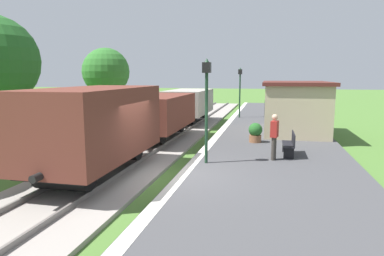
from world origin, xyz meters
The scene contains 15 objects.
ground_plane centered at (0.00, 0.00, 0.00)m, with size 160.00×160.00×0.00m, color #47702D.
platform_slab centered at (3.20, 0.00, 0.12)m, with size 6.00×60.00×0.25m, color #424244.
platform_edge_stripe centered at (0.40, 0.00, 0.25)m, with size 0.36×60.00×0.01m, color silver.
track_ballast centered at (-2.40, 0.00, 0.06)m, with size 3.80×60.00×0.12m, color gray.
rail_near centered at (-1.68, 0.00, 0.19)m, with size 0.07×60.00×0.14m, color slate.
rail_far centered at (-3.12, 0.00, 0.19)m, with size 0.07×60.00×0.14m, color slate.
freight_train centered at (-2.40, 5.65, 1.51)m, with size 2.50×19.40×2.72m.
station_hut centered at (4.40, 9.49, 1.65)m, with size 3.50×5.80×2.78m.
bench_near_hut centered at (3.85, 3.46, 0.72)m, with size 0.42×1.50×0.91m.
bench_down_platform centered at (3.85, 14.67, 0.72)m, with size 0.42×1.50×0.91m.
person_waiting centered at (3.22, 2.59, 1.18)m, with size 0.32×0.42×1.71m.
potted_planter centered at (2.41, 5.93, 0.72)m, with size 0.64×0.64×0.92m.
lamp_post_near centered at (0.85, 1.58, 2.80)m, with size 0.28×0.28×3.70m.
lamp_post_far centered at (0.85, 15.52, 2.80)m, with size 0.28×0.28×3.70m.
tree_trackside_far centered at (-7.09, 9.95, 3.59)m, with size 2.95×2.95×5.08m.
Camera 1 is at (2.99, -10.32, 3.36)m, focal length 32.29 mm.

